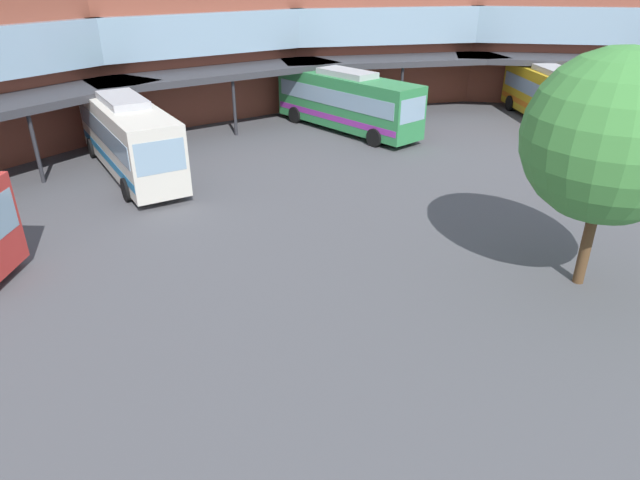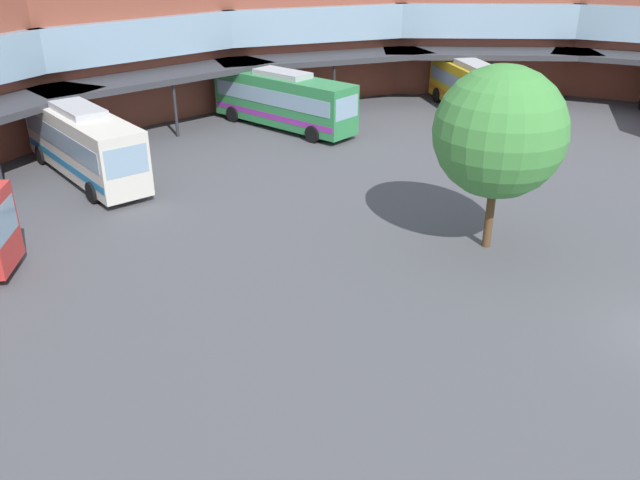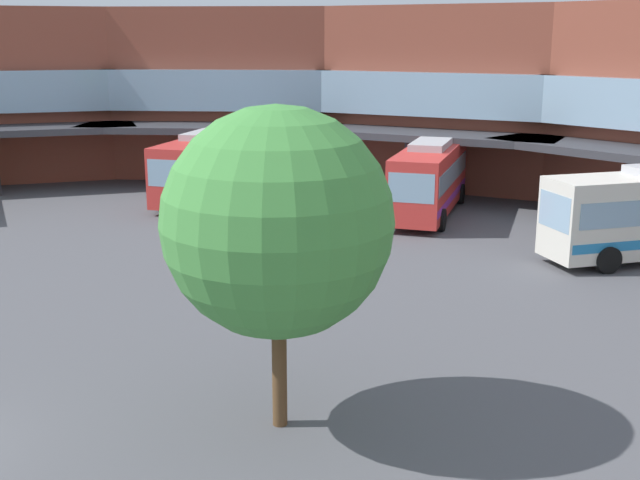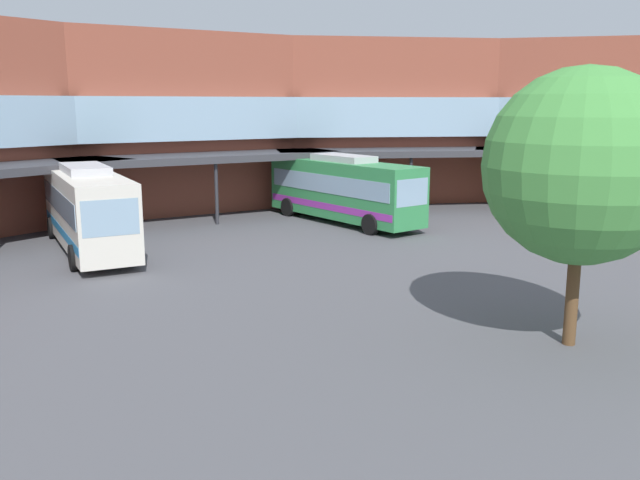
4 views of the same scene
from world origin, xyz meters
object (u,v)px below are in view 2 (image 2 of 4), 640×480
at_px(plaza_tree, 500,133).
at_px(bus_2, 283,100).
at_px(bus_1, 473,88).
at_px(bus_0, 83,142).

bearing_deg(plaza_tree, bus_2, 53.43).
relative_size(bus_1, plaza_tree, 1.33).
xyz_separation_m(bus_1, plaza_tree, (-21.74, -6.07, 3.20)).
bearing_deg(bus_2, plaza_tree, -21.27).
height_order(bus_0, bus_2, bus_0).
distance_m(bus_1, bus_2, 14.17).
xyz_separation_m(bus_0, plaza_tree, (0.88, -21.78, 3.05)).
height_order(bus_1, bus_2, bus_2).
bearing_deg(plaza_tree, bus_0, 92.31).
distance_m(bus_2, plaza_tree, 21.06).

